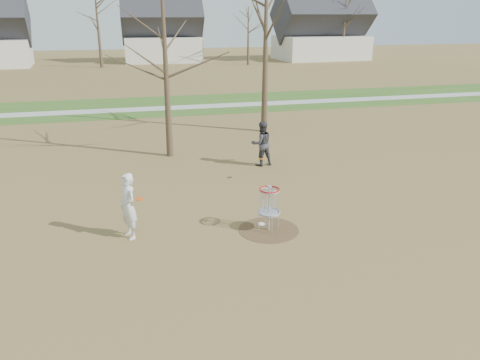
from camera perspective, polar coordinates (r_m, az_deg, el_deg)
name	(u,v)px	position (r m, az deg, el deg)	size (l,w,h in m)	color
ground	(269,230)	(13.98, 3.51, -6.08)	(160.00, 160.00, 0.00)	brown
green_band	(180,105)	(33.77, -7.36, 9.07)	(160.00, 8.00, 0.01)	#2D5119
footpath	(182,107)	(32.79, -7.14, 8.79)	(160.00, 1.50, 0.01)	#9E9E99
dirt_circle	(269,230)	(13.98, 3.51, -6.07)	(1.80, 1.80, 0.01)	#47331E
player_standing	(128,206)	(13.50, -13.47, -3.14)	(0.70, 0.46, 1.92)	silver
player_throwing	(262,144)	(19.63, 2.65, 4.47)	(0.92, 0.71, 1.89)	#37363B
disc_grounded	(261,224)	(14.29, 2.62, -5.38)	(0.22, 0.22, 0.02)	white
discs_in_play	(213,175)	(15.43, -3.29, 0.62)	(4.94, 4.06, 0.37)	orange
disc_golf_basket	(269,201)	(13.61, 3.59, -2.61)	(0.64, 0.64, 1.35)	#9EA3AD
bare_trees	(176,22)	(48.13, -7.75, 18.53)	(52.62, 44.98, 9.00)	#382B1E
houses_row	(181,35)	(65.13, -7.18, 17.16)	(56.51, 10.01, 7.26)	silver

